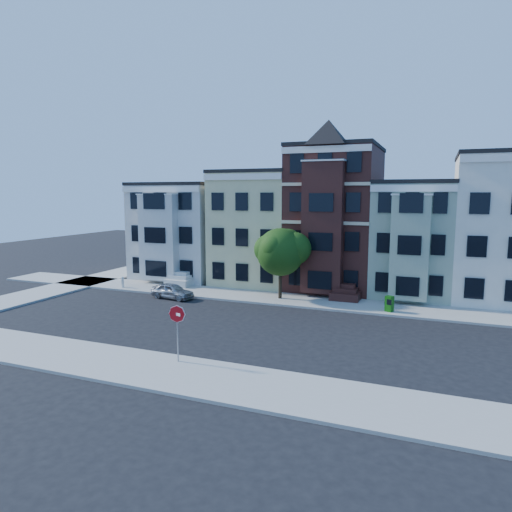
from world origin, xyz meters
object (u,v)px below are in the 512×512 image
at_px(newspaper_box, 389,304).
at_px(parked_car, 172,291).
at_px(street_tree, 280,255).
at_px(stop_sign, 177,330).
at_px(fire_hydrant, 123,283).

bearing_deg(newspaper_box, parked_car, -149.99).
xyz_separation_m(street_tree, newspaper_box, (8.33, -1.01, -2.85)).
height_order(street_tree, stop_sign, street_tree).
distance_m(newspaper_box, fire_hydrant, 22.47).
xyz_separation_m(street_tree, stop_sign, (-0.30, -14.64, -1.81)).
bearing_deg(fire_hydrant, stop_sign, -44.44).
bearing_deg(stop_sign, street_tree, 104.75).
distance_m(street_tree, newspaper_box, 8.86).
bearing_deg(fire_hydrant, street_tree, 4.30).
distance_m(street_tree, fire_hydrant, 14.50).
height_order(parked_car, fire_hydrant, parked_car).
bearing_deg(fire_hydrant, parked_car, -14.78).
bearing_deg(street_tree, fire_hydrant, -175.70).
relative_size(newspaper_box, stop_sign, 0.34).
distance_m(parked_car, fire_hydrant, 6.25).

